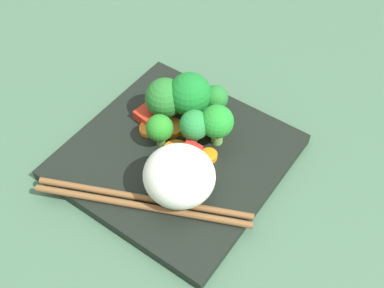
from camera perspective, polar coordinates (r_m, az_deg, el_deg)
name	(u,v)px	position (r cm, az deg, el deg)	size (l,w,h in cm)	color
ground_plane	(176,165)	(60.87, -1.86, -2.52)	(110.00, 110.00, 2.00)	#42684E
square_plate	(176,157)	(59.50, -1.90, -1.50)	(24.18, 24.18, 1.49)	black
rice_mound	(179,176)	(52.82, -1.51, -3.78)	(7.67, 7.99, 6.43)	white
broccoli_floret_0	(190,95)	(59.98, -0.28, 5.80)	(5.47, 5.47, 6.84)	#65A74E
broccoli_floret_1	(165,98)	(60.50, -3.19, 5.40)	(5.01, 5.01, 5.99)	#72A253
broccoli_floret_2	(161,127)	(58.02, -3.65, 1.96)	(3.34, 3.34, 4.53)	#599040
broccoli_floret_3	(217,100)	(60.50, 3.01, 5.18)	(3.18, 3.18, 5.01)	#5A9B43
broccoli_floret_4	(194,126)	(57.30, 0.29, 2.13)	(3.63, 3.63, 5.41)	#75BD5B
broccoli_floret_5	(217,122)	(57.26, 2.94, 2.54)	(4.06, 4.06, 5.88)	#6FA650
carrot_slice_0	(191,128)	(61.02, -0.17, 1.85)	(3.10, 3.10, 0.66)	orange
carrot_slice_1	(177,102)	(64.22, -1.76, 4.95)	(2.95, 2.95, 0.68)	orange
carrot_slice_2	(209,156)	(58.20, 1.99, -1.38)	(2.05, 2.05, 0.70)	orange
carrot_slice_3	(175,150)	(58.71, -1.98, -0.76)	(3.12, 3.12, 0.70)	orange
carrot_slice_4	(149,129)	(61.23, -5.03, 1.77)	(2.54, 2.54, 0.59)	orange
carrot_slice_5	(171,128)	(61.06, -2.47, 1.91)	(2.99, 2.99, 0.78)	orange
pepper_chunk_0	(203,102)	(63.76, 1.32, 4.93)	(2.67, 2.53, 1.29)	red
pepper_chunk_2	(190,155)	(57.14, -0.28, -1.35)	(2.62, 2.10, 2.35)	red
pepper_chunk_3	(148,115)	(62.31, -5.14, 3.39)	(2.73, 2.82, 1.38)	red
pepper_chunk_4	(211,126)	(60.89, 2.25, 2.11)	(2.34, 1.75, 1.29)	red
chopstick_pair	(143,202)	(54.56, -5.80, -6.80)	(12.96, 22.78, 0.76)	brown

